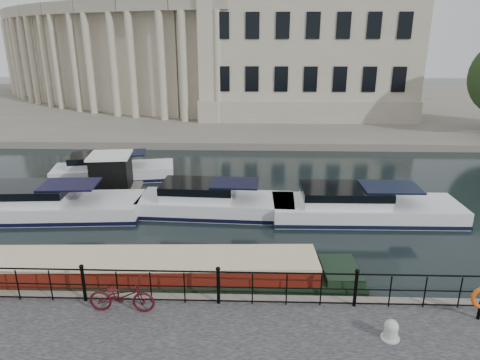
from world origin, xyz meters
name	(u,v)px	position (x,y,z in m)	size (l,w,h in m)	color
ground_plane	(224,279)	(0.00, 0.00, 0.00)	(160.00, 160.00, 0.00)	black
far_bank	(246,105)	(0.00, 39.00, 0.28)	(120.00, 42.00, 0.55)	#6B665B
railing	(218,284)	(0.00, -2.25, 1.20)	(24.14, 0.14, 1.22)	black
civic_building	(236,48)	(-1.00, 34.71, 7.04)	(53.55, 31.84, 16.85)	#ADA38C
bicycle	(122,296)	(-2.73, -2.71, 1.05)	(0.66, 1.89, 0.99)	#410B12
mooring_bollard	(391,330)	(4.62, -3.67, 0.81)	(0.49, 0.49, 0.56)	#B5B5B1
narrowboat	(138,279)	(-2.84, -0.70, 0.37)	(15.02, 2.59, 1.55)	black
harbour_hut	(112,175)	(-6.71, 8.79, 0.95)	(3.23, 2.80, 2.18)	#6B665B
cabin_cruisers	(184,200)	(-2.43, 6.68, 0.37)	(23.51, 9.17, 1.99)	silver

